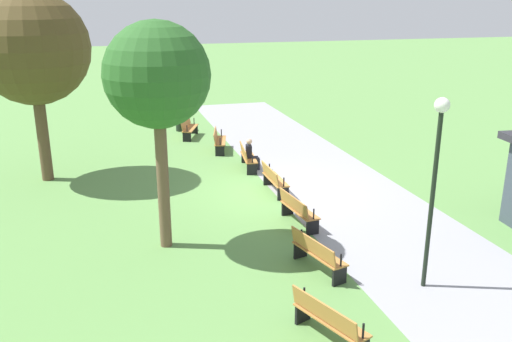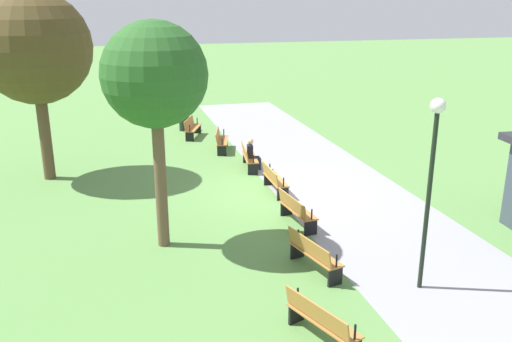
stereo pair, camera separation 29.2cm
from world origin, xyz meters
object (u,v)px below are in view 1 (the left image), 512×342
object	(u,v)px
trash_bin	(181,121)
bench_6	(328,320)
tree_1	(32,49)
lamp_post	(436,160)
bench_4	(298,209)
person_seated	(251,153)
tree_0	(157,77)
bench_2	(247,157)
bench_1	(219,140)
bench_0	(189,128)
bench_3	(274,179)
bench_5	(317,253)

from	to	relation	value
trash_bin	bench_6	bearing A→B (deg)	0.51
tree_1	lamp_post	bearing A→B (deg)	40.32
trash_bin	bench_4	bearing A→B (deg)	6.96
bench_6	lamp_post	distance (m)	4.06
person_seated	bench_4	bearing A→B (deg)	5.75
tree_0	tree_1	size ratio (longest dim) A/B	0.88
bench_2	bench_4	size ratio (longest dim) A/B	1.00
bench_1	tree_1	size ratio (longest dim) A/B	0.27
bench_0	bench_4	world-z (taller)	same
bench_2	tree_0	size ratio (longest dim) A/B	0.30
bench_0	bench_2	distance (m)	5.54
bench_6	tree_1	world-z (taller)	tree_1
bench_3	bench_4	distance (m)	2.77
bench_3	lamp_post	world-z (taller)	lamp_post
bench_4	tree_0	distance (m)	5.46
bench_3	trash_bin	bearing A→B (deg)	-170.07
bench_2	trash_bin	xyz separation A→B (m)	(-6.83, -1.51, -0.01)
bench_2	person_seated	distance (m)	0.24
bench_3	lamp_post	bearing A→B (deg)	11.52
bench_5	tree_0	size ratio (longest dim) A/B	0.30
trash_bin	bench_1	bearing A→B (deg)	13.70
bench_6	trash_bin	distance (m)	17.74
bench_5	tree_0	bearing A→B (deg)	-140.51
bench_6	bench_5	bearing A→B (deg)	141.03
bench_0	bench_2	world-z (taller)	same
bench_5	lamp_post	size ratio (longest dim) A/B	0.40
bench_2	bench_6	xyz separation A→B (m)	(10.91, -1.35, 0.00)
bench_0	tree_1	bearing A→B (deg)	-30.15
bench_3	trash_bin	distance (m)	9.74
bench_5	bench_6	distance (m)	2.77
trash_bin	bench_5	bearing A→B (deg)	3.79
bench_1	trash_bin	distance (m)	4.22
bench_0	lamp_post	xyz separation A→B (m)	(14.94, 2.91, 2.49)
bench_1	bench_6	size ratio (longest dim) A/B	1.00
bench_6	lamp_post	world-z (taller)	lamp_post
bench_1	bench_4	world-z (taller)	same
bench_0	bench_3	xyz separation A→B (m)	(8.14, 1.52, 0.00)
bench_3	bench_4	size ratio (longest dim) A/B	0.97
person_seated	tree_0	xyz separation A→B (m)	(5.75, -3.90, 3.77)
bench_5	tree_1	world-z (taller)	tree_1
bench_0	bench_1	xyz separation A→B (m)	(2.64, 0.84, 0.00)
bench_5	person_seated	distance (m)	8.18
bench_2	bench_6	size ratio (longest dim) A/B	0.99
bench_2	bench_3	bearing A→B (deg)	10.63
lamp_post	trash_bin	xyz separation A→B (m)	(-16.39, -3.07, -2.50)
bench_0	bench_6	xyz separation A→B (m)	(16.28, 0.00, 0.00)
bench_0	bench_1	world-z (taller)	same
bench_2	bench_5	distance (m)	8.28
bench_3	person_seated	distance (m)	2.66
bench_0	bench_3	world-z (taller)	same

